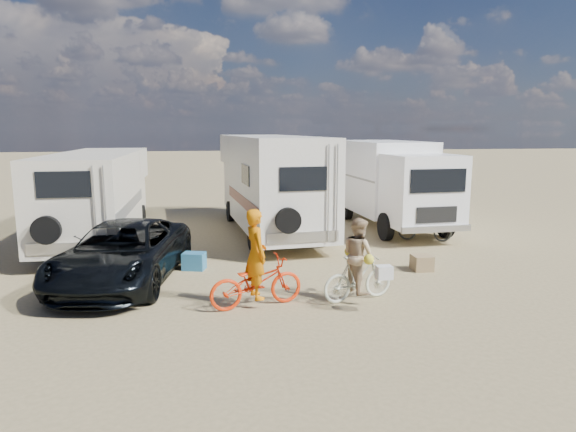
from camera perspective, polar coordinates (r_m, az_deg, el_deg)
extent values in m
plane|color=#9F8B5F|center=(9.76, 4.51, -10.28)|extent=(140.00, 140.00, 0.00)
imported|color=black|center=(11.65, -18.25, -4.00)|extent=(2.96, 5.07, 1.32)
imported|color=red|center=(9.63, -3.63, -7.52)|extent=(1.93, 1.07, 0.96)
imported|color=beige|center=(10.05, 7.98, -6.96)|extent=(1.61, 0.84, 0.93)
imported|color=#CF6D06|center=(9.53, -3.65, -5.36)|extent=(0.55, 0.71, 1.71)
imported|color=tan|center=(9.97, 8.02, -5.42)|extent=(0.74, 0.85, 1.49)
imported|color=#2A2D2A|center=(15.75, 15.30, -1.25)|extent=(1.66, 1.11, 0.83)
cube|color=teal|center=(12.36, -10.63, -5.06)|extent=(0.60, 0.50, 0.41)
cube|color=olive|center=(12.52, 14.97, -5.16)|extent=(0.46, 0.46, 0.36)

